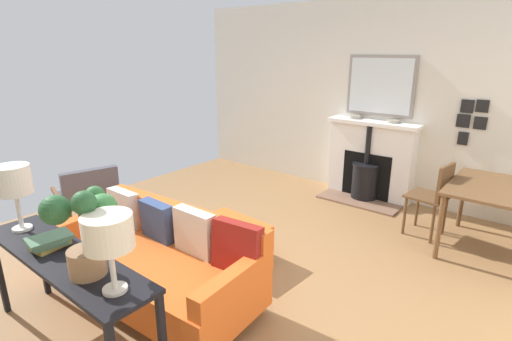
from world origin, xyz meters
name	(u,v)px	position (x,y,z in m)	size (l,w,h in m)	color
ground_plane	(226,266)	(0.00, 0.00, 0.00)	(5.75, 5.66, 0.01)	olive
wall_left	(361,99)	(-2.87, 0.00, 1.36)	(0.12, 5.66, 2.72)	silver
fireplace	(369,164)	(-2.65, 0.31, 0.49)	(0.65, 1.26, 1.11)	brown
mirror_over_mantel	(380,86)	(-2.79, 0.31, 1.57)	(0.04, 0.93, 0.81)	gray
mantel_bowl_near	(355,117)	(-2.69, 0.02, 1.13)	(0.16, 0.16, 0.04)	#9E9384
mantel_bowl_far	(393,121)	(-2.69, 0.56, 1.13)	(0.16, 0.16, 0.04)	#9E9384
sofa	(159,261)	(0.71, -0.09, 0.34)	(0.96, 1.88, 0.80)	#B2B2B7
ottoman	(229,237)	(-0.14, -0.08, 0.23)	(0.60, 0.76, 0.37)	#B2B2B7
armchair_accent	(89,193)	(0.39, -1.80, 0.45)	(0.80, 0.72, 0.78)	brown
console_table	(64,267)	(1.48, -0.09, 0.65)	(0.38, 1.68, 0.73)	black
table_lamp_near_end	(13,182)	(1.48, -0.72, 1.11)	(0.25, 0.25, 0.51)	white
table_lamp_far_end	(108,234)	(1.48, 0.53, 1.09)	(0.27, 0.27, 0.47)	beige
potted_plant	(83,226)	(1.48, 0.26, 1.06)	(0.43, 0.41, 0.57)	#99704C
book_stack	(50,242)	(1.47, -0.27, 0.78)	(0.30, 0.23, 0.08)	olive
dining_table	(498,195)	(-1.92, 1.97, 0.64)	(1.08, 0.89, 0.72)	brown
dining_chair_near_fireplace	(435,193)	(-1.91, 1.38, 0.52)	(0.45, 0.45, 0.87)	brown
photo_gallery_row	(471,119)	(-2.80, 1.46, 1.25)	(0.02, 0.33, 0.56)	black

